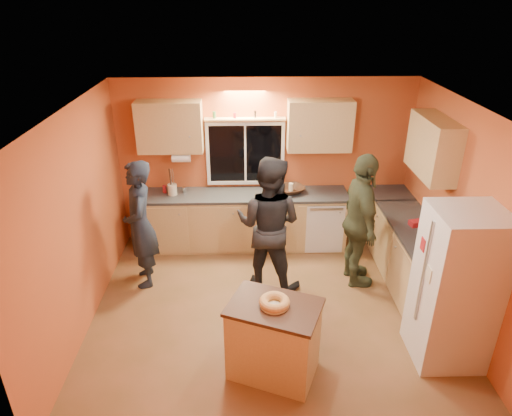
{
  "coord_description": "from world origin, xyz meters",
  "views": [
    {
      "loc": [
        -0.33,
        -4.69,
        3.76
      ],
      "look_at": [
        -0.18,
        0.4,
        1.29
      ],
      "focal_mm": 32.0,
      "sensor_mm": 36.0,
      "label": 1
    }
  ],
  "objects_px": {
    "refrigerator": "(455,288)",
    "person_center": "(269,225)",
    "island": "(274,339)",
    "person_right": "(360,222)",
    "person_left": "(140,225)"
  },
  "relations": [
    {
      "from": "refrigerator",
      "to": "island",
      "type": "relative_size",
      "value": 1.67
    },
    {
      "from": "person_center",
      "to": "person_right",
      "type": "bearing_deg",
      "value": -156.98
    },
    {
      "from": "person_right",
      "to": "person_center",
      "type": "bearing_deg",
      "value": 89.9
    },
    {
      "from": "refrigerator",
      "to": "person_center",
      "type": "xyz_separation_m",
      "value": [
        -1.9,
        1.41,
        0.04
      ]
    },
    {
      "from": "refrigerator",
      "to": "person_center",
      "type": "height_order",
      "value": "person_center"
    },
    {
      "from": "refrigerator",
      "to": "island",
      "type": "distance_m",
      "value": 1.99
    },
    {
      "from": "person_right",
      "to": "person_left",
      "type": "bearing_deg",
      "value": 86.34
    },
    {
      "from": "refrigerator",
      "to": "person_left",
      "type": "xyz_separation_m",
      "value": [
        -3.61,
        1.54,
        -0.01
      ]
    },
    {
      "from": "island",
      "to": "person_left",
      "type": "distance_m",
      "value": 2.47
    },
    {
      "from": "island",
      "to": "person_center",
      "type": "height_order",
      "value": "person_center"
    },
    {
      "from": "refrigerator",
      "to": "person_center",
      "type": "bearing_deg",
      "value": 143.42
    },
    {
      "from": "island",
      "to": "person_left",
      "type": "xyz_separation_m",
      "value": [
        -1.68,
        1.75,
        0.45
      ]
    },
    {
      "from": "island",
      "to": "person_right",
      "type": "distance_m",
      "value": 2.14
    },
    {
      "from": "person_right",
      "to": "refrigerator",
      "type": "bearing_deg",
      "value": -156.99
    },
    {
      "from": "refrigerator",
      "to": "person_center",
      "type": "relative_size",
      "value": 0.96
    }
  ]
}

